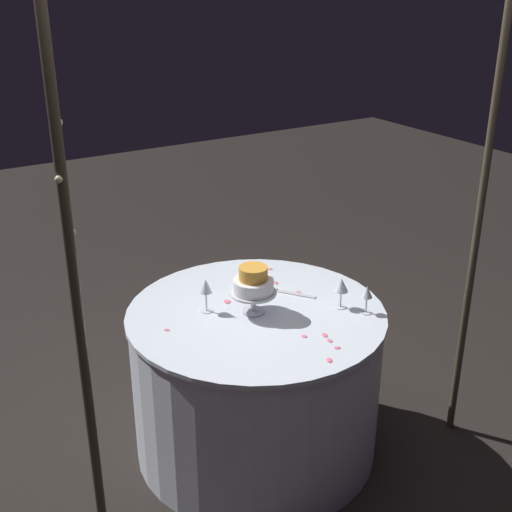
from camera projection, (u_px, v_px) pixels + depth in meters
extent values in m
plane|color=black|center=(256.00, 443.00, 3.47)|extent=(12.00, 12.00, 0.00)
cylinder|color=#473D2D|center=(478.00, 223.00, 3.13)|extent=(0.04, 0.04, 2.34)
cylinder|color=#473D2D|center=(80.00, 330.00, 2.20)|extent=(0.04, 0.04, 2.34)
sphere|color=#F9EAB2|center=(453.00, 400.00, 3.53)|extent=(0.02, 0.02, 0.02)
sphere|color=#F9EAB2|center=(93.00, 439.00, 2.39)|extent=(0.02, 0.02, 0.02)
sphere|color=#F9EAB2|center=(59.00, 179.00, 1.98)|extent=(0.02, 0.02, 0.02)
sphere|color=#F9EAB2|center=(59.00, 123.00, 1.95)|extent=(0.02, 0.02, 0.02)
sphere|color=#F9EAB2|center=(466.00, 296.00, 3.30)|extent=(0.02, 0.02, 0.02)
sphere|color=#F9EAB2|center=(72.00, 232.00, 2.08)|extent=(0.02, 0.02, 0.02)
cylinder|color=silver|center=(256.00, 382.00, 3.32)|extent=(1.21, 1.21, 0.75)
cylinder|color=silver|center=(256.00, 313.00, 3.17)|extent=(1.24, 1.24, 0.02)
cylinder|color=silver|center=(253.00, 311.00, 3.16)|extent=(0.11, 0.11, 0.01)
cylinder|color=silver|center=(253.00, 302.00, 3.14)|extent=(0.02, 0.02, 0.09)
cylinder|color=silver|center=(253.00, 293.00, 3.12)|extent=(0.22, 0.22, 0.01)
cylinder|color=white|center=(253.00, 286.00, 3.10)|extent=(0.19, 0.19, 0.06)
cylinder|color=gold|center=(253.00, 273.00, 3.08)|extent=(0.13, 0.13, 0.06)
cylinder|color=silver|center=(207.00, 311.00, 3.17)|extent=(0.06, 0.06, 0.00)
cylinder|color=silver|center=(206.00, 301.00, 3.15)|extent=(0.01, 0.01, 0.09)
cone|color=silver|center=(206.00, 286.00, 3.11)|extent=(0.06, 0.06, 0.07)
cylinder|color=silver|center=(340.00, 307.00, 3.20)|extent=(0.06, 0.06, 0.00)
cylinder|color=silver|center=(341.00, 299.00, 3.19)|extent=(0.01, 0.01, 0.08)
cone|color=silver|center=(341.00, 285.00, 3.16)|extent=(0.07, 0.07, 0.07)
cylinder|color=silver|center=(366.00, 312.00, 3.15)|extent=(0.06, 0.06, 0.00)
cylinder|color=silver|center=(366.00, 304.00, 3.14)|extent=(0.01, 0.01, 0.08)
cone|color=silver|center=(367.00, 292.00, 3.11)|extent=(0.05, 0.05, 0.06)
cube|color=silver|center=(294.00, 294.00, 3.33)|extent=(0.15, 0.19, 0.01)
cube|color=white|center=(268.00, 288.00, 3.38)|extent=(0.07, 0.08, 0.01)
ellipsoid|color=#EA6B84|center=(226.00, 301.00, 3.25)|extent=(0.04, 0.05, 0.00)
ellipsoid|color=#EA6B84|center=(228.00, 302.00, 3.25)|extent=(0.05, 0.05, 0.00)
ellipsoid|color=#EA6B84|center=(298.00, 292.00, 3.35)|extent=(0.03, 0.03, 0.00)
ellipsoid|color=#EA6B84|center=(304.00, 336.00, 2.95)|extent=(0.03, 0.04, 0.00)
ellipsoid|color=#EA6B84|center=(337.00, 289.00, 3.38)|extent=(0.03, 0.04, 0.00)
ellipsoid|color=#EA6B84|center=(167.00, 330.00, 3.00)|extent=(0.03, 0.03, 0.00)
ellipsoid|color=#EA6B84|center=(270.00, 269.00, 3.60)|extent=(0.03, 0.04, 0.00)
ellipsoid|color=#EA6B84|center=(262.00, 299.00, 3.27)|extent=(0.04, 0.05, 0.00)
ellipsoid|color=#EA6B84|center=(330.00, 341.00, 2.91)|extent=(0.02, 0.03, 0.00)
ellipsoid|color=#EA6B84|center=(325.00, 335.00, 2.96)|extent=(0.04, 0.04, 0.00)
ellipsoid|color=#EA6B84|center=(241.00, 273.00, 3.55)|extent=(0.04, 0.04, 0.00)
ellipsoid|color=#EA6B84|center=(337.00, 348.00, 2.86)|extent=(0.04, 0.03, 0.00)
ellipsoid|color=#EA6B84|center=(329.00, 360.00, 2.77)|extent=(0.04, 0.04, 0.00)
ellipsoid|color=#EA6B84|center=(276.00, 283.00, 3.45)|extent=(0.03, 0.04, 0.00)
ellipsoid|color=#EA6B84|center=(248.00, 282.00, 3.46)|extent=(0.03, 0.03, 0.00)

